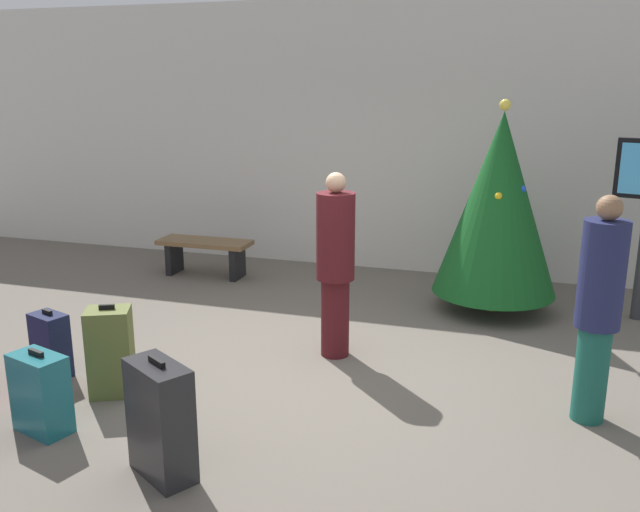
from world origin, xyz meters
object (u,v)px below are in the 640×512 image
holiday_tree (498,204)px  suitcase_4 (111,352)px  suitcase_1 (161,420)px  waiting_bench (205,250)px  suitcase_6 (41,393)px  suitcase_3 (51,345)px  traveller_0 (335,262)px  traveller_1 (599,305)px

holiday_tree → suitcase_4: bearing=-133.1°
suitcase_1 → waiting_bench: bearing=113.3°
suitcase_4 → holiday_tree: bearing=46.9°
waiting_bench → suitcase_6: suitcase_6 is taller
suitcase_6 → holiday_tree: bearing=51.3°
suitcase_3 → suitcase_6: suitcase_6 is taller
holiday_tree → suitcase_4: size_ratio=3.00×
suitcase_4 → suitcase_6: size_ratio=1.22×
traveller_0 → traveller_1: 2.27m
suitcase_3 → traveller_0: bearing=28.1°
traveller_1 → suitcase_1: traveller_1 is taller
suitcase_1 → suitcase_6: size_ratio=1.29×
traveller_1 → suitcase_6: bearing=-160.2°
holiday_tree → traveller_1: (0.85, -2.34, -0.29)m
traveller_0 → suitcase_4: traveller_0 is taller
waiting_bench → suitcase_6: size_ratio=1.93×
traveller_1 → suitcase_1: (-2.70, -1.62, -0.53)m
suitcase_1 → suitcase_6: (-1.13, 0.24, -0.09)m
waiting_bench → suitcase_4: suitcase_4 is taller
holiday_tree → waiting_bench: holiday_tree is taller
suitcase_1 → suitcase_3: bearing=148.1°
traveller_0 → suitcase_4: size_ratio=2.23×
suitcase_4 → suitcase_6: bearing=-101.2°
traveller_1 → suitcase_6: 4.12m
waiting_bench → suitcase_1: suitcase_1 is taller
suitcase_6 → suitcase_4: bearing=78.8°
traveller_1 → holiday_tree: bearing=109.9°
holiday_tree → traveller_0: size_ratio=1.35×
holiday_tree → suitcase_3: holiday_tree is taller
holiday_tree → traveller_1: 2.51m
waiting_bench → suitcase_3: size_ratio=2.02×
traveller_0 → suitcase_6: 2.67m
holiday_tree → suitcase_6: (-2.98, -3.73, -0.91)m
waiting_bench → holiday_tree: bearing=-4.7°
traveller_0 → suitcase_3: traveller_0 is taller
waiting_bench → traveller_1: bearing=-30.2°
waiting_bench → suitcase_4: 3.45m
traveller_0 → suitcase_6: bearing=-129.5°
holiday_tree → traveller_1: holiday_tree is taller
waiting_bench → suitcase_1: (1.84, -4.27, 0.04)m
suitcase_1 → suitcase_3: (-1.70, 1.06, -0.10)m
waiting_bench → suitcase_1: bearing=-66.7°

